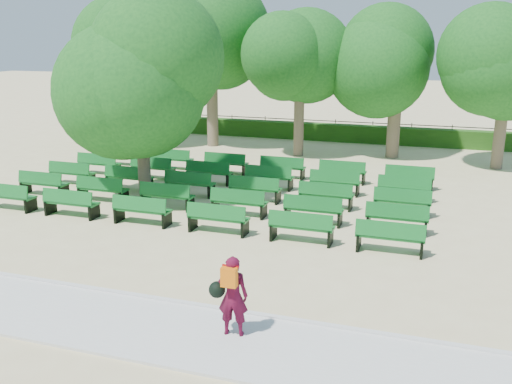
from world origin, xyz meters
TOP-DOWN VIEW (x-y plane):
  - ground at (0.00, 0.00)m, footprint 120.00×120.00m
  - paving at (0.00, -7.40)m, footprint 30.00×2.20m
  - curb at (0.00, -6.25)m, footprint 30.00×0.12m
  - hedge at (0.00, 14.00)m, footprint 26.00×0.70m
  - fence at (0.00, 14.40)m, footprint 26.00×0.10m
  - tree_line at (0.00, 10.00)m, footprint 21.80×6.80m
  - bench_array at (-0.55, 1.69)m, footprint 1.79×0.60m
  - tree_among at (-3.08, 0.79)m, footprint 4.40×4.40m
  - person at (3.15, -7.12)m, footprint 0.76×0.48m

SIDE VIEW (x-z plane):
  - ground at x=0.00m, z-range 0.00..0.00m
  - fence at x=0.00m, z-range -0.51..0.51m
  - tree_line at x=0.00m, z-range -3.52..3.52m
  - paving at x=0.00m, z-range 0.00..0.06m
  - curb at x=0.00m, z-range 0.00..0.10m
  - bench_array at x=-0.55m, z-range -0.47..0.65m
  - hedge at x=0.00m, z-range 0.00..0.90m
  - person at x=3.15m, z-range 0.09..1.65m
  - tree_among at x=-3.08m, z-range 1.04..7.12m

